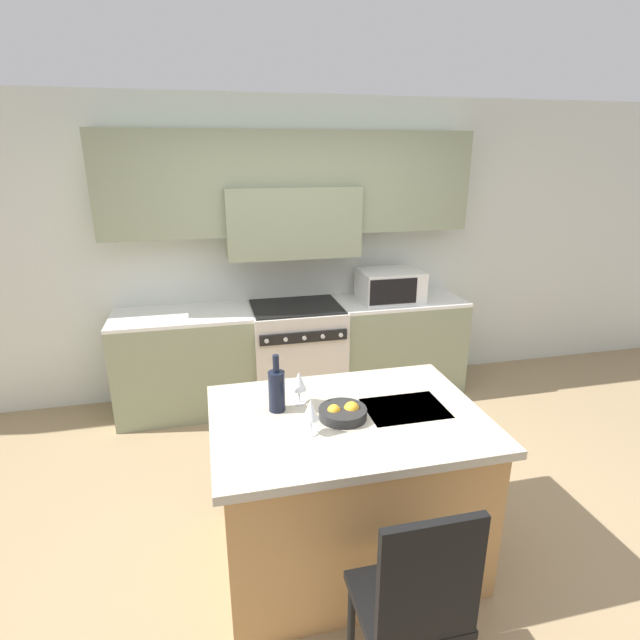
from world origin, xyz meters
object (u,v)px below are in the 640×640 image
(wine_bottle, at_px, (277,390))
(fruit_bowl, at_px, (343,412))
(range_stove, at_px, (297,353))
(wine_glass_far, at_px, (299,382))
(island_chair, at_px, (416,601))
(microwave, at_px, (390,285))
(wine_glass_near, at_px, (311,411))

(wine_bottle, xyz_separation_m, fruit_bowl, (0.32, -0.16, -0.09))
(wine_bottle, bearing_deg, range_stove, 76.26)
(wine_glass_far, bearing_deg, range_stove, 79.89)
(island_chair, relative_size, fruit_bowl, 4.10)
(range_stove, height_order, wine_bottle, wine_bottle)
(microwave, xyz_separation_m, wine_bottle, (-1.34, -1.85, -0.02))
(range_stove, xyz_separation_m, wine_glass_far, (-0.32, -1.77, 0.57))
(range_stove, xyz_separation_m, wine_glass_near, (-0.32, -2.10, 0.57))
(wine_glass_near, bearing_deg, island_chair, -71.23)
(microwave, xyz_separation_m, fruit_bowl, (-1.02, -2.01, -0.11))
(wine_glass_near, bearing_deg, wine_glass_far, 89.18)
(range_stove, xyz_separation_m, microwave, (0.89, 0.02, 0.59))
(wine_glass_near, xyz_separation_m, wine_glass_far, (0.00, 0.32, 0.00))
(range_stove, height_order, wine_glass_far, wine_glass_far)
(range_stove, bearing_deg, wine_glass_near, -98.70)
(range_stove, distance_m, microwave, 1.07)
(range_stove, distance_m, wine_glass_near, 2.20)
(wine_glass_near, height_order, fruit_bowl, wine_glass_near)
(island_chair, relative_size, wine_glass_far, 5.60)
(island_chair, bearing_deg, fruit_bowl, 93.77)
(range_stove, relative_size, wine_glass_near, 5.00)
(island_chair, distance_m, fruit_bowl, 0.93)
(microwave, height_order, fruit_bowl, microwave)
(island_chair, xyz_separation_m, wine_glass_near, (-0.25, 0.75, 0.46))
(wine_bottle, bearing_deg, wine_glass_near, -65.03)
(microwave, bearing_deg, island_chair, -108.54)
(range_stove, distance_m, wine_glass_far, 1.89)
(island_chair, distance_m, wine_bottle, 1.18)
(fruit_bowl, bearing_deg, wine_bottle, 153.76)
(fruit_bowl, bearing_deg, microwave, 63.12)
(range_stove, height_order, wine_glass_near, wine_glass_near)
(wine_bottle, height_order, wine_glass_far, wine_bottle)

